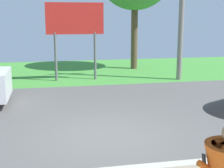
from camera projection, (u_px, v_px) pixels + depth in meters
name	position (u px, v px, depth m)	size (l,w,h in m)	color
ground_plane	(90.00, 106.00, 10.99)	(40.00, 22.00, 0.20)	#565451
roadside_billboard	(75.00, 24.00, 14.71)	(2.60, 0.12, 3.50)	slate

